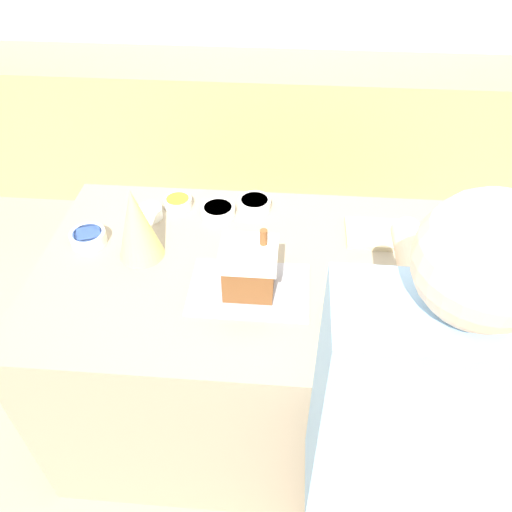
% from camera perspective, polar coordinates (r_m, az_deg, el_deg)
% --- Properties ---
extents(ground_plane, '(12.00, 12.00, 0.00)m').
position_cam_1_polar(ground_plane, '(2.50, 0.34, -17.11)').
color(ground_plane, tan).
extents(back_cabinet_block, '(6.00, 0.60, 0.93)m').
position_cam_1_polar(back_cabinet_block, '(3.61, 2.75, 14.05)').
color(back_cabinet_block, '#DBBC60').
rests_on(back_cabinet_block, ground_plane).
extents(kitchen_island, '(1.61, 0.96, 0.93)m').
position_cam_1_polar(kitchen_island, '(2.12, 0.39, -10.63)').
color(kitchen_island, gray).
rests_on(kitchen_island, ground_plane).
extents(baking_tray, '(0.41, 0.27, 0.01)m').
position_cam_1_polar(baking_tray, '(1.70, -0.78, -3.82)').
color(baking_tray, '#9E9EA8').
rests_on(baking_tray, kitchen_island).
extents(gingerbread_house, '(0.18, 0.16, 0.24)m').
position_cam_1_polar(gingerbread_house, '(1.63, -0.80, -1.37)').
color(gingerbread_house, brown).
rests_on(gingerbread_house, baking_tray).
extents(decorative_tree, '(0.16, 0.16, 0.28)m').
position_cam_1_polar(decorative_tree, '(1.79, -13.50, 3.59)').
color(decorative_tree, '#DBD675').
rests_on(decorative_tree, kitchen_island).
extents(candy_bowl_front_corner, '(0.14, 0.14, 0.04)m').
position_cam_1_polar(candy_bowl_front_corner, '(2.01, -4.37, 5.25)').
color(candy_bowl_front_corner, silver).
rests_on(candy_bowl_front_corner, kitchen_island).
extents(candy_bowl_center_rear, '(0.13, 0.13, 0.05)m').
position_cam_1_polar(candy_bowl_center_rear, '(1.97, -18.63, 2.07)').
color(candy_bowl_center_rear, white).
rests_on(candy_bowl_center_rear, kitchen_island).
extents(candy_bowl_far_left, '(0.12, 0.12, 0.04)m').
position_cam_1_polar(candy_bowl_far_left, '(1.95, 21.49, 0.65)').
color(candy_bowl_far_left, white).
rests_on(candy_bowl_far_left, kitchen_island).
extents(candy_bowl_far_right, '(0.11, 0.11, 0.04)m').
position_cam_1_polar(candy_bowl_far_right, '(2.08, -8.92, 6.13)').
color(candy_bowl_far_right, silver).
rests_on(candy_bowl_far_right, kitchen_island).
extents(candy_bowl_behind_tray, '(0.10, 0.10, 0.05)m').
position_cam_1_polar(candy_bowl_behind_tray, '(2.03, -12.00, 4.93)').
color(candy_bowl_behind_tray, white).
rests_on(candy_bowl_behind_tray, kitchen_island).
extents(candy_bowl_beside_tree, '(0.13, 0.13, 0.04)m').
position_cam_1_polar(candy_bowl_beside_tree, '(2.04, -0.17, 6.03)').
color(candy_bowl_beside_tree, silver).
rests_on(candy_bowl_beside_tree, kitchen_island).
extents(cookbook, '(0.23, 0.18, 0.02)m').
position_cam_1_polar(cookbook, '(1.96, 13.62, 2.47)').
color(cookbook, '#CCB78C').
rests_on(cookbook, kitchen_island).
extents(mug, '(0.09, 0.09, 0.10)m').
position_cam_1_polar(mug, '(1.61, 9.68, -5.39)').
color(mug, white).
rests_on(mug, kitchen_island).
extents(person, '(0.46, 0.57, 1.74)m').
position_cam_1_polar(person, '(1.42, 15.84, -22.68)').
color(person, '#424C6B').
rests_on(person, ground_plane).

